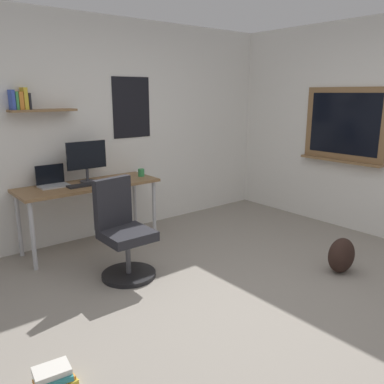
# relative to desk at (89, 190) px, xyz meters

# --- Properties ---
(ground_plane) EXTENTS (5.20, 5.20, 0.00)m
(ground_plane) POSITION_rel_desk_xyz_m (0.48, -2.08, -0.67)
(ground_plane) COLOR gray
(ground_plane) RESTS_ON ground
(wall_back) EXTENTS (5.00, 0.30, 2.60)m
(wall_back) POSITION_rel_desk_xyz_m (0.48, 0.36, 0.64)
(wall_back) COLOR silver
(wall_back) RESTS_ON ground
(desk) EXTENTS (1.56, 0.57, 0.74)m
(desk) POSITION_rel_desk_xyz_m (0.00, 0.00, 0.00)
(desk) COLOR olive
(desk) RESTS_ON ground
(office_chair) EXTENTS (0.52, 0.52, 0.95)m
(office_chair) POSITION_rel_desk_xyz_m (-0.08, -0.89, -0.26)
(office_chair) COLOR black
(office_chair) RESTS_ON ground
(laptop) EXTENTS (0.31, 0.21, 0.23)m
(laptop) POSITION_rel_desk_xyz_m (-0.35, 0.14, 0.13)
(laptop) COLOR #ADAFB5
(laptop) RESTS_ON desk
(monitor_primary) EXTENTS (0.46, 0.17, 0.46)m
(monitor_primary) POSITION_rel_desk_xyz_m (0.04, 0.09, 0.35)
(monitor_primary) COLOR #38383D
(monitor_primary) RESTS_ON desk
(keyboard) EXTENTS (0.37, 0.13, 0.02)m
(keyboard) POSITION_rel_desk_xyz_m (-0.08, -0.07, 0.09)
(keyboard) COLOR black
(keyboard) RESTS_ON desk
(computer_mouse) EXTENTS (0.10, 0.06, 0.03)m
(computer_mouse) POSITION_rel_desk_xyz_m (0.20, -0.07, 0.09)
(computer_mouse) COLOR #262628
(computer_mouse) RESTS_ON desk
(coffee_mug) EXTENTS (0.08, 0.08, 0.09)m
(coffee_mug) POSITION_rel_desk_xyz_m (0.68, -0.02, 0.12)
(coffee_mug) COLOR #338C4C
(coffee_mug) RESTS_ON desk
(backpack) EXTENTS (0.32, 0.22, 0.35)m
(backpack) POSITION_rel_desk_xyz_m (1.61, -2.19, -0.49)
(backpack) COLOR black
(backpack) RESTS_ON ground
(book_stack_on_floor) EXTENTS (0.24, 0.19, 0.13)m
(book_stack_on_floor) POSITION_rel_desk_xyz_m (-1.18, -1.97, -0.60)
(book_stack_on_floor) COLOR gold
(book_stack_on_floor) RESTS_ON ground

